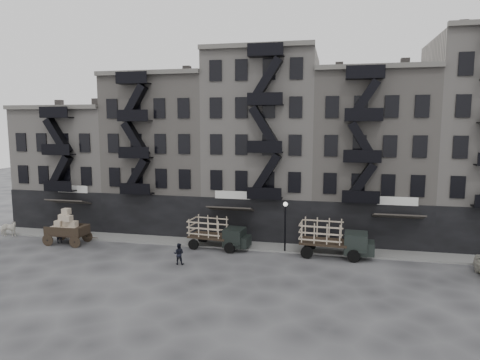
% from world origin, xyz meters
% --- Properties ---
extents(ground, '(140.00, 140.00, 0.00)m').
position_xyz_m(ground, '(0.00, 0.00, 0.00)').
color(ground, '#38383A').
rests_on(ground, ground).
extents(sidewalk, '(55.00, 2.50, 0.15)m').
position_xyz_m(sidewalk, '(0.00, 3.75, 0.07)').
color(sidewalk, slate).
rests_on(sidewalk, ground).
extents(building_west, '(10.00, 11.35, 13.20)m').
position_xyz_m(building_west, '(-20.00, 9.83, 6.00)').
color(building_west, '#9F9992').
rests_on(building_west, ground).
extents(building_midwest, '(10.00, 11.35, 16.20)m').
position_xyz_m(building_midwest, '(-10.00, 9.83, 7.50)').
color(building_midwest, gray).
rests_on(building_midwest, ground).
extents(building_center, '(10.00, 11.35, 18.20)m').
position_xyz_m(building_center, '(-0.00, 9.82, 8.50)').
color(building_center, '#9F9992').
rests_on(building_center, ground).
extents(building_mideast, '(10.00, 11.35, 16.20)m').
position_xyz_m(building_mideast, '(10.00, 9.83, 7.50)').
color(building_mideast, gray).
rests_on(building_mideast, ground).
extents(lamp_post, '(0.36, 0.36, 4.28)m').
position_xyz_m(lamp_post, '(3.00, 2.60, 2.78)').
color(lamp_post, black).
rests_on(lamp_post, ground).
extents(horse, '(1.92, 1.02, 1.55)m').
position_xyz_m(horse, '(-23.09, 1.95, 0.78)').
color(horse, beige).
rests_on(horse, ground).
extents(wagon, '(3.70, 2.00, 3.13)m').
position_xyz_m(wagon, '(-16.26, 1.02, 1.79)').
color(wagon, black).
rests_on(wagon, ground).
extents(stake_truck_west, '(5.40, 2.64, 2.62)m').
position_xyz_m(stake_truck_west, '(-2.76, 2.58, 1.50)').
color(stake_truck_west, black).
rests_on(stake_truck_west, ground).
extents(stake_truck_east, '(5.90, 2.72, 2.90)m').
position_xyz_m(stake_truck_east, '(6.96, 2.43, 1.65)').
color(stake_truck_east, black).
rests_on(stake_truck_east, ground).
extents(pedestrian_west, '(0.64, 0.75, 1.73)m').
position_xyz_m(pedestrian_west, '(-17.10, 1.21, 0.87)').
color(pedestrian_west, black).
rests_on(pedestrian_west, ground).
extents(pedestrian_mid, '(0.86, 0.71, 1.64)m').
position_xyz_m(pedestrian_mid, '(-4.55, -2.06, 0.82)').
color(pedestrian_mid, black).
rests_on(pedestrian_mid, ground).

